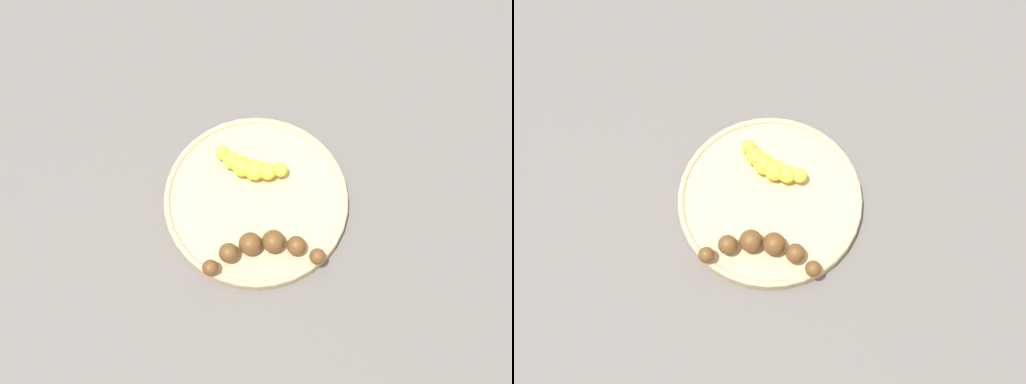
{
  "view_description": "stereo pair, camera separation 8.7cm",
  "coord_description": "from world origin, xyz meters",
  "views": [
    {
      "loc": [
        0.35,
        0.07,
        0.83
      ],
      "look_at": [
        0.0,
        0.0,
        0.04
      ],
      "focal_mm": 40.29,
      "sensor_mm": 36.0,
      "label": 1
    },
    {
      "loc": [
        0.33,
        0.15,
        0.83
      ],
      "look_at": [
        0.0,
        0.0,
        0.04
      ],
      "focal_mm": 40.29,
      "sensor_mm": 36.0,
      "label": 2
    }
  ],
  "objects": [
    {
      "name": "ground_plane",
      "position": [
        0.0,
        0.0,
        0.0
      ],
      "size": [
        2.4,
        2.4,
        0.0
      ],
      "primitive_type": "plane",
      "color": "#56514C"
    },
    {
      "name": "fruit_bowl",
      "position": [
        0.0,
        0.0,
        0.01
      ],
      "size": [
        0.29,
        0.29,
        0.02
      ],
      "color": "tan",
      "rests_on": "ground_plane"
    },
    {
      "name": "banana_yellow",
      "position": [
        -0.04,
        -0.02,
        0.04
      ],
      "size": [
        0.05,
        0.12,
        0.03
      ],
      "rotation": [
        0.0,
        0.0,
        6.15
      ],
      "color": "yellow",
      "rests_on": "fruit_bowl"
    },
    {
      "name": "banana_overripe",
      "position": [
        0.09,
        0.03,
        0.04
      ],
      "size": [
        0.09,
        0.17,
        0.03
      ],
      "rotation": [
        0.0,
        0.0,
        3.44
      ],
      "color": "#593819",
      "rests_on": "fruit_bowl"
    }
  ]
}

